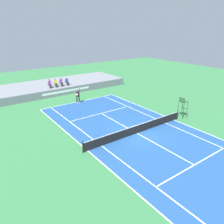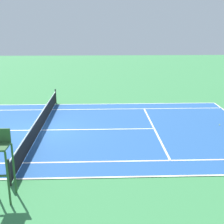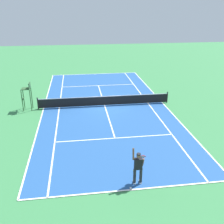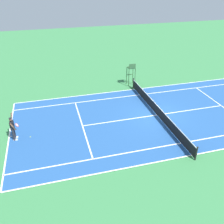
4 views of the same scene
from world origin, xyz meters
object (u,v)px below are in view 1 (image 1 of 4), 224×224
Objects in this scene: tennis_player at (78,96)px; umpire_chair at (183,105)px; tennis_ball at (82,105)px; spectator_seated_0 at (50,84)px; spectator_seated_1 at (56,83)px; spectator_seated_2 at (61,82)px; spectator_seated_3 at (67,81)px.

umpire_chair is (7.17, -11.42, 0.56)m from tennis_player.
umpire_chair is at bearing -55.20° from tennis_ball.
tennis_ball is 0.03× the size of umpire_chair.
spectator_seated_0 is 19.31m from umpire_chair.
tennis_player is at bearing 88.48° from tennis_ball.
spectator_seated_2 is (0.89, 0.00, 0.00)m from spectator_seated_1.
spectator_seated_2 is 0.95m from spectator_seated_3.
spectator_seated_2 is at bearing 112.00° from umpire_chair.
umpire_chair is at bearing -68.00° from spectator_seated_2.
spectator_seated_2 is (1.82, 0.00, 0.00)m from spectator_seated_0.
tennis_player is at bearing -101.41° from spectator_seated_3.
spectator_seated_1 is 7.08m from tennis_ball.
spectator_seated_2 is at bearing 0.00° from spectator_seated_1.
tennis_player is 13.49m from umpire_chair.
spectator_seated_0 is 0.61× the size of tennis_player.
umpire_chair is (8.77, -17.21, -0.15)m from spectator_seated_0.
spectator_seated_0 is 1.00× the size of spectator_seated_3.
spectator_seated_3 is 7.15m from tennis_ball.
spectator_seated_2 is at bearing 180.00° from spectator_seated_3.
spectator_seated_2 is at bearing 0.00° from spectator_seated_0.
tennis_ball is at bearing -77.08° from spectator_seated_0.
spectator_seated_3 reaches higher than tennis_player.
spectator_seated_2 and spectator_seated_3 have the same top height.
tennis_player is (0.68, -5.79, -0.71)m from spectator_seated_1.
tennis_ball is at bearing -84.60° from spectator_seated_1.
spectator_seated_1 is 18.91m from umpire_chair.
tennis_ball is at bearing -91.52° from tennis_player.
umpire_chair is (6.95, -17.21, -0.15)m from spectator_seated_2.
tennis_ball is (-0.24, -6.85, -1.67)m from spectator_seated_2.
tennis_player reaches higher than tennis_ball.
spectator_seated_1 is at bearing 96.66° from tennis_player.
tennis_ball is (0.65, -6.85, -1.67)m from spectator_seated_1.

